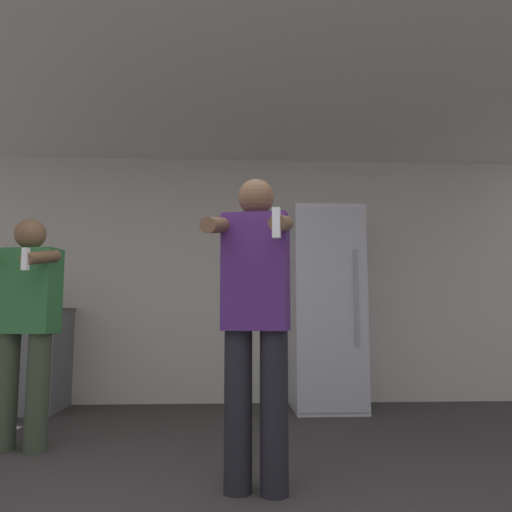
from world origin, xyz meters
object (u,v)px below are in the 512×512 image
(person_woman_foreground, at_px, (256,316))
(bottle_green_wine, at_px, (14,294))
(person_man_side, at_px, (25,319))
(refrigerator, at_px, (325,308))

(person_woman_foreground, bearing_deg, bottle_green_wine, 134.82)
(bottle_green_wine, bearing_deg, person_woman_foreground, -45.18)
(person_woman_foreground, height_order, person_man_side, person_woman_foreground)
(refrigerator, relative_size, person_man_side, 1.23)
(refrigerator, height_order, person_man_side, refrigerator)
(bottle_green_wine, bearing_deg, person_man_side, -63.83)
(refrigerator, distance_m, bottle_green_wine, 2.97)
(bottle_green_wine, xyz_separation_m, person_woman_foreground, (2.18, -2.20, -0.20))
(bottle_green_wine, relative_size, person_woman_foreground, 0.21)
(refrigerator, distance_m, person_man_side, 2.68)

